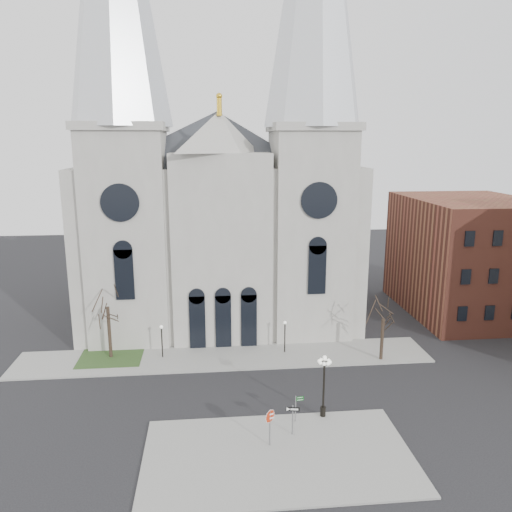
{
  "coord_description": "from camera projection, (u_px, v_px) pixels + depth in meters",
  "views": [
    {
      "loc": [
        -1.36,
        -34.21,
        20.64
      ],
      "look_at": [
        2.79,
        8.0,
        10.83
      ],
      "focal_mm": 35.0,
      "sensor_mm": 36.0,
      "label": 1
    }
  ],
  "objects": [
    {
      "name": "ground",
      "position": [
        230.0,
        419.0,
        37.95
      ],
      "size": [
        160.0,
        160.0,
        0.0
      ],
      "primitive_type": "plane",
      "color": "black",
      "rests_on": "ground"
    },
    {
      "name": "sidewalk_near",
      "position": [
        278.0,
        456.0,
        33.37
      ],
      "size": [
        18.0,
        10.0,
        0.14
      ],
      "primitive_type": "cube",
      "color": "gray",
      "rests_on": "ground"
    },
    {
      "name": "sidewalk_far",
      "position": [
        225.0,
        357.0,
        48.6
      ],
      "size": [
        40.0,
        6.0,
        0.14
      ],
      "primitive_type": "cube",
      "color": "gray",
      "rests_on": "ground"
    },
    {
      "name": "grass_patch",
      "position": [
        111.0,
        357.0,
        48.52
      ],
      "size": [
        6.0,
        5.0,
        0.18
      ],
      "primitive_type": "cube",
      "color": "#2A441D",
      "rests_on": "ground"
    },
    {
      "name": "cathedral",
      "position": [
        218.0,
        161.0,
        55.95
      ],
      "size": [
        33.0,
        26.66,
        54.0
      ],
      "color": "#A09C95",
      "rests_on": "ground"
    },
    {
      "name": "bg_building_brick",
      "position": [
        467.0,
        256.0,
        60.56
      ],
      "size": [
        14.0,
        18.0,
        14.0
      ],
      "primitive_type": "cube",
      "color": "brown",
      "rests_on": "ground"
    },
    {
      "name": "tree_left",
      "position": [
        107.0,
        304.0,
        47.28
      ],
      "size": [
        3.2,
        3.2,
        7.5
      ],
      "color": "black",
      "rests_on": "ground"
    },
    {
      "name": "tree_right",
      "position": [
        383.0,
        316.0,
        47.1
      ],
      "size": [
        3.2,
        3.2,
        6.0
      ],
      "color": "black",
      "rests_on": "ground"
    },
    {
      "name": "ped_lamp_left",
      "position": [
        162.0,
        336.0,
        48.0
      ],
      "size": [
        0.32,
        0.32,
        3.26
      ],
      "color": "black",
      "rests_on": "sidewalk_far"
    },
    {
      "name": "ped_lamp_right",
      "position": [
        285.0,
        331.0,
        49.15
      ],
      "size": [
        0.32,
        0.32,
        3.26
      ],
      "color": "black",
      "rests_on": "sidewalk_far"
    },
    {
      "name": "stop_sign",
      "position": [
        270.0,
        420.0,
        34.01
      ],
      "size": [
        0.92,
        0.37,
        2.72
      ],
      "rotation": [
        0.0,
        0.0,
        0.37
      ],
      "color": "slate",
      "rests_on": "sidewalk_near"
    },
    {
      "name": "globe_lamp",
      "position": [
        324.0,
        378.0,
        37.41
      ],
      "size": [
        1.34,
        1.34,
        4.96
      ],
      "rotation": [
        0.0,
        0.0,
        -0.31
      ],
      "color": "black",
      "rests_on": "sidewalk_near"
    },
    {
      "name": "one_way_sign",
      "position": [
        293.0,
        415.0,
        35.38
      ],
      "size": [
        0.99,
        0.2,
        2.27
      ],
      "rotation": [
        0.0,
        0.0,
        -0.17
      ],
      "color": "slate",
      "rests_on": "sidewalk_near"
    },
    {
      "name": "street_name_sign",
      "position": [
        297.0,
        406.0,
        37.12
      ],
      "size": [
        0.66,
        0.14,
        2.07
      ],
      "rotation": [
        0.0,
        0.0,
        0.14
      ],
      "color": "slate",
      "rests_on": "sidewalk_near"
    }
  ]
}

